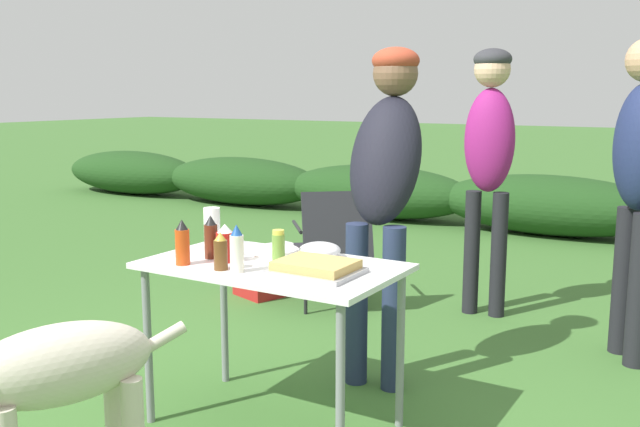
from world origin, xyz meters
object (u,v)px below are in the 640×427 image
object	(u,v)px
mixing_bowl	(320,250)
mayo_bottle	(237,250)
standing_person_in_dark_puffer	(385,173)
hot_sauce_bottle	(182,243)
folding_table	(273,281)
ketchup_bottle	(225,244)
camp_chair_near_hedge	(333,242)
paper_cup_stack	(212,226)
beer_bottle	(221,252)
dog	(44,380)
bbq_sauce_bottle	(211,238)
standing_person_in_olive_jacket	(640,170)
plate_stack	(274,251)
relish_jar	(278,246)
cooler_box	(271,271)
food_tray	(316,268)
standing_person_in_navy_coat	(489,147)

from	to	relation	value
mixing_bowl	mayo_bottle	distance (m)	0.43
standing_person_in_dark_puffer	hot_sauce_bottle	bearing A→B (deg)	-123.17
folding_table	ketchup_bottle	distance (m)	0.26
mayo_bottle	camp_chair_near_hedge	size ratio (longest dim) A/B	0.24
paper_cup_stack	hot_sauce_bottle	world-z (taller)	hot_sauce_bottle
ketchup_bottle	mixing_bowl	bearing A→B (deg)	41.18
beer_bottle	dog	size ratio (longest dim) A/B	0.18
camp_chair_near_hedge	mixing_bowl	bearing A→B (deg)	-101.97
mixing_bowl	bbq_sauce_bottle	distance (m)	0.49
hot_sauce_bottle	dog	distance (m)	0.89
mixing_bowl	standing_person_in_olive_jacket	size ratio (longest dim) A/B	0.11
plate_stack	mayo_bottle	bearing A→B (deg)	-78.40
ketchup_bottle	relish_jar	distance (m)	0.23
ketchup_bottle	cooler_box	distance (m)	2.19
relish_jar	standing_person_in_olive_jacket	distance (m)	2.06
bbq_sauce_bottle	standing_person_in_dark_puffer	distance (m)	0.95
plate_stack	beer_bottle	world-z (taller)	beer_bottle
beer_bottle	cooler_box	size ratio (longest dim) A/B	0.29
dog	beer_bottle	bearing A→B (deg)	-70.32
food_tray	paper_cup_stack	size ratio (longest dim) A/B	1.93
hot_sauce_bottle	camp_chair_near_hedge	size ratio (longest dim) A/B	0.24
folding_table	mixing_bowl	bearing A→B (deg)	58.26
mixing_bowl	standing_person_in_dark_puffer	distance (m)	0.62
folding_table	standing_person_in_navy_coat	bearing A→B (deg)	81.90
standing_person_in_dark_puffer	camp_chair_near_hedge	size ratio (longest dim) A/B	2.04
folding_table	standing_person_in_navy_coat	xyz separation A→B (m)	(0.29, 2.05, 0.46)
folding_table	plate_stack	distance (m)	0.23
ketchup_bottle	dog	distance (m)	1.00
hot_sauce_bottle	standing_person_in_olive_jacket	world-z (taller)	standing_person_in_olive_jacket
relish_jar	cooler_box	bearing A→B (deg)	125.76
hot_sauce_bottle	standing_person_in_olive_jacket	xyz separation A→B (m)	(1.56, 1.88, 0.23)
relish_jar	mayo_bottle	size ratio (longest dim) A/B	0.70
beer_bottle	paper_cup_stack	bearing A→B (deg)	133.21
hot_sauce_bottle	standing_person_in_navy_coat	world-z (taller)	standing_person_in_navy_coat
food_tray	bbq_sauce_bottle	world-z (taller)	bbq_sauce_bottle
mayo_bottle	standing_person_in_olive_jacket	xyz separation A→B (m)	(1.28, 1.87, 0.22)
food_tray	ketchup_bottle	size ratio (longest dim) A/B	2.07
relish_jar	beer_bottle	world-z (taller)	beer_bottle
relish_jar	bbq_sauce_bottle	bearing A→B (deg)	-159.87
paper_cup_stack	beer_bottle	world-z (taller)	paper_cup_stack
food_tray	ketchup_bottle	bearing A→B (deg)	-177.45
plate_stack	bbq_sauce_bottle	bearing A→B (deg)	-126.96
standing_person_in_olive_jacket	dog	bearing A→B (deg)	-58.18
food_tray	relish_jar	bearing A→B (deg)	157.42
hot_sauce_bottle	cooler_box	size ratio (longest dim) A/B	0.35
food_tray	standing_person_in_dark_puffer	bearing A→B (deg)	95.46
food_tray	hot_sauce_bottle	world-z (taller)	hot_sauce_bottle
folding_table	paper_cup_stack	size ratio (longest dim) A/B	6.15
folding_table	food_tray	xyz separation A→B (m)	(0.26, -0.06, 0.10)
plate_stack	mayo_bottle	distance (m)	0.39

